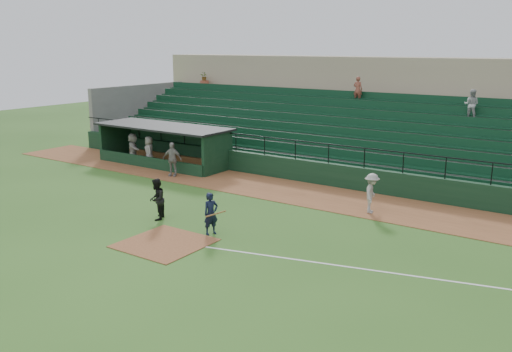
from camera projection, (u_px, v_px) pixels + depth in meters
The scene contains 12 objects.
ground at pixel (183, 236), 21.16m from camera, with size 90.00×90.00×0.00m, color #305D1E.
warning_track at pixel (290, 191), 27.56m from camera, with size 40.00×4.00×0.03m, color brown.
home_plate_dirt at pixel (165, 243), 20.36m from camera, with size 3.00×3.00×0.03m, color brown.
foul_line at pixel (392, 273), 17.71m from camera, with size 18.00×0.09×0.01m, color white.
stadium_structure at pixel (361, 126), 33.80m from camera, with size 38.00×13.08×6.40m.
dugout at pixel (168, 142), 33.88m from camera, with size 8.90×3.20×2.42m.
batter_at_plate at pixel (211, 214), 21.18m from camera, with size 1.10×0.73×1.67m.
umpire at pixel (157, 199), 22.98m from camera, with size 0.86×0.67×1.77m, color black.
runner at pixel (372, 193), 23.81m from camera, with size 1.14×0.65×1.76m, color #A5A09B.
dugout_player_a at pixel (172, 159), 30.50m from camera, with size 1.12×0.47×1.91m, color gray.
dugout_player_b at pixel (149, 151), 33.04m from camera, with size 0.89×0.58×1.81m, color gray.
dugout_player_c at pixel (133, 149), 33.57m from camera, with size 1.78×0.57×1.92m, color #9D9893.
Camera 1 is at (13.70, -14.88, 7.22)m, focal length 38.35 mm.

